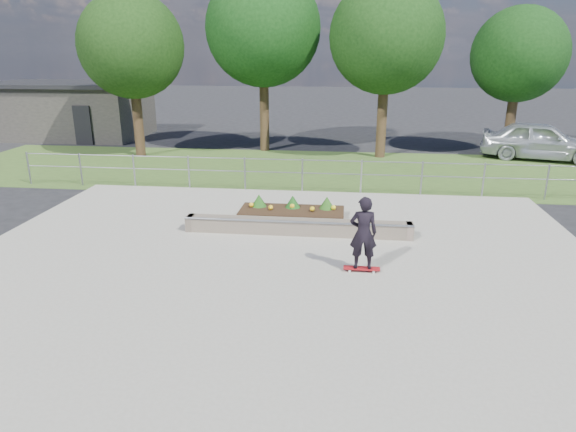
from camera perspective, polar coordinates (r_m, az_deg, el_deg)
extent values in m
plane|color=black|center=(10.77, -1.99, -8.01)|extent=(120.00, 120.00, 0.00)
cube|color=#355020|center=(21.15, 2.43, 5.15)|extent=(30.00, 8.00, 0.02)
cube|color=gray|center=(10.76, -1.99, -7.86)|extent=(15.00, 15.00, 0.06)
cylinder|color=#9A9CA2|center=(20.98, -26.85, 4.75)|extent=(0.06, 0.06, 1.20)
cylinder|color=gray|center=(19.95, -22.03, 4.79)|extent=(0.06, 0.06, 1.20)
cylinder|color=#999CA2|center=(19.08, -16.72, 4.79)|extent=(0.06, 0.06, 1.20)
cylinder|color=#92959A|center=(18.39, -10.95, 4.75)|extent=(0.06, 0.06, 1.20)
cylinder|color=gray|center=(17.90, -4.81, 4.65)|extent=(0.06, 0.06, 1.20)
cylinder|color=gray|center=(17.62, 1.60, 4.49)|extent=(0.06, 0.06, 1.20)
cylinder|color=#9C9EA4|center=(17.57, 8.13, 4.28)|extent=(0.06, 0.06, 1.20)
cylinder|color=gray|center=(17.74, 14.61, 4.00)|extent=(0.06, 0.06, 1.20)
cylinder|color=gray|center=(18.13, 20.89, 3.69)|extent=(0.06, 0.06, 1.20)
cylinder|color=gray|center=(18.73, 26.83, 3.35)|extent=(0.06, 0.06, 1.20)
cylinder|color=gray|center=(17.50, 1.62, 6.25)|extent=(20.00, 0.04, 0.04)
cylinder|color=gray|center=(17.60, 1.60, 4.81)|extent=(20.00, 0.04, 0.04)
cube|color=#2F2D2A|center=(31.79, -23.01, 10.65)|extent=(8.00, 5.00, 2.80)
cube|color=black|center=(31.67, -23.35, 13.33)|extent=(8.40, 5.40, 0.20)
cube|color=black|center=(28.66, -21.83, 9.31)|extent=(0.90, 0.10, 2.00)
cylinder|color=#342215|center=(24.69, -16.29, 9.75)|extent=(0.44, 0.44, 2.93)
sphere|color=black|center=(24.47, -17.02, 17.66)|extent=(4.55, 4.55, 4.55)
cylinder|color=#342315|center=(25.07, -2.64, 11.07)|extent=(0.44, 0.44, 3.38)
sphere|color=black|center=(24.90, -2.77, 20.10)|extent=(5.25, 5.25, 5.25)
cylinder|color=#372516|center=(23.82, 10.36, 10.16)|extent=(0.44, 0.44, 3.15)
sphere|color=black|center=(23.62, 10.89, 19.02)|extent=(4.90, 4.90, 4.90)
cylinder|color=#352515|center=(26.39, 23.42, 9.24)|extent=(0.44, 0.44, 2.70)
sphere|color=black|center=(26.17, 24.30, 16.05)|extent=(4.20, 4.20, 4.20)
cube|color=brown|center=(13.55, 1.06, -1.21)|extent=(6.00, 0.40, 0.40)
cylinder|color=gray|center=(13.30, 0.98, -0.68)|extent=(6.00, 0.06, 0.06)
cube|color=brown|center=(14.11, -10.75, -0.74)|extent=(0.15, 0.42, 0.40)
cube|color=#6A594E|center=(13.60, 13.31, -1.64)|extent=(0.15, 0.42, 0.40)
cube|color=black|center=(14.85, 0.42, 0.24)|extent=(3.00, 1.20, 0.25)
sphere|color=yellow|center=(15.06, -4.08, 1.25)|extent=(0.14, 0.14, 0.14)
sphere|color=yellow|center=(14.77, -1.93, 0.96)|extent=(0.14, 0.14, 0.14)
sphere|color=yellow|center=(14.89, 0.46, 1.10)|extent=(0.14, 0.14, 0.14)
sphere|color=yellow|center=(14.65, 2.71, 0.80)|extent=(0.14, 0.14, 0.14)
sphere|color=yellow|center=(14.81, 5.08, 0.94)|extent=(0.14, 0.14, 0.14)
cone|color=#1A4B15|center=(15.13, -3.24, 1.76)|extent=(0.44, 0.44, 0.36)
cone|color=#134413|center=(15.00, 0.53, 1.64)|extent=(0.44, 0.44, 0.36)
cone|color=#1F4C15|center=(14.93, 4.35, 1.51)|extent=(0.44, 0.44, 0.36)
cylinder|color=silver|center=(11.41, 6.87, -6.11)|extent=(0.05, 0.03, 0.05)
cylinder|color=silver|center=(11.57, 6.87, -5.75)|extent=(0.05, 0.03, 0.05)
cylinder|color=silver|center=(11.43, 9.49, -6.19)|extent=(0.05, 0.03, 0.05)
cylinder|color=silver|center=(11.59, 9.45, -5.83)|extent=(0.05, 0.03, 0.05)
cylinder|color=#9A9A9F|center=(11.48, 6.87, -5.81)|extent=(0.02, 0.18, 0.02)
cylinder|color=gray|center=(11.50, 9.48, -5.89)|extent=(0.02, 0.18, 0.02)
cube|color=maroon|center=(11.48, 8.18, -5.76)|extent=(0.80, 0.21, 0.02)
imported|color=black|center=(11.17, 8.37, -1.88)|extent=(0.62, 0.43, 1.63)
imported|color=#B0B5BA|center=(25.64, 26.28, 7.52)|extent=(5.36, 3.30, 1.70)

